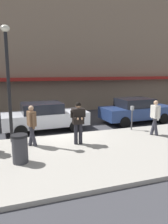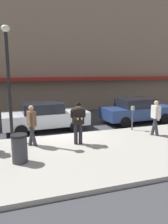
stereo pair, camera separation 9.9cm
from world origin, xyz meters
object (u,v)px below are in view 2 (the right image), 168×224
(pedestrian_dark_coat, at_px, (32,123))
(street_lamp_post, at_px, (8,72))
(man_texting_on_phone, at_px, (78,118))
(pedestrian_in_light_coat, at_px, (156,116))
(parked_sedan_mid, at_px, (45,116))
(parked_sedan_far, at_px, (137,110))
(trash_bin, at_px, (20,148))
(parking_meter, at_px, (132,114))

(pedestrian_dark_coat, xyz_separation_m, street_lamp_post, (-0.80, 0.84, 2.03))
(man_texting_on_phone, distance_m, pedestrian_in_light_coat, 3.87)
(parked_sedan_mid, relative_size, pedestrian_dark_coat, 2.69)
(parked_sedan_mid, height_order, pedestrian_in_light_coat, pedestrian_in_light_coat)
(parked_sedan_far, bearing_deg, street_lamp_post, -165.50)
(pedestrian_in_light_coat, distance_m, trash_bin, 6.44)
(pedestrian_in_light_coat, distance_m, street_lamp_post, 6.94)
(parked_sedan_mid, bearing_deg, parked_sedan_far, 0.73)
(trash_bin, bearing_deg, pedestrian_in_light_coat, 11.25)
(parking_meter, relative_size, trash_bin, 1.30)
(pedestrian_in_light_coat, relative_size, street_lamp_post, 0.35)
(parked_sedan_mid, relative_size, street_lamp_post, 0.94)
(parked_sedan_far, xyz_separation_m, parking_meter, (-1.44, -1.88, 0.18))
(parking_meter, bearing_deg, pedestrian_dark_coat, -170.34)
(street_lamp_post, relative_size, parking_meter, 3.84)
(parked_sedan_mid, height_order, street_lamp_post, street_lamp_post)
(parked_sedan_mid, distance_m, pedestrian_in_light_coat, 5.68)
(pedestrian_in_light_coat, xyz_separation_m, pedestrian_dark_coat, (-5.74, 0.33, 0.00))
(pedestrian_in_light_coat, xyz_separation_m, street_lamp_post, (-6.53, 1.17, 2.03))
(parked_sedan_mid, xyz_separation_m, trash_bin, (-1.50, -4.27, -0.16))
(pedestrian_in_light_coat, bearing_deg, trash_bin, -168.75)
(street_lamp_post, distance_m, parking_meter, 6.39)
(man_texting_on_phone, bearing_deg, pedestrian_in_light_coat, 0.83)
(pedestrian_in_light_coat, bearing_deg, parked_sedan_far, 73.54)
(man_texting_on_phone, xyz_separation_m, trash_bin, (-2.43, -1.20, -0.62))
(parked_sedan_far, height_order, man_texting_on_phone, man_texting_on_phone)
(parked_sedan_far, relative_size, street_lamp_post, 0.94)
(pedestrian_in_light_coat, bearing_deg, street_lamp_post, 169.87)
(parked_sedan_far, bearing_deg, parking_meter, -127.46)
(parked_sedan_mid, xyz_separation_m, parking_meter, (4.28, -1.80, 0.18))
(parked_sedan_far, bearing_deg, man_texting_on_phone, -146.63)
(parked_sedan_mid, relative_size, man_texting_on_phone, 2.54)
(pedestrian_dark_coat, distance_m, trash_bin, 1.75)
(pedestrian_in_light_coat, height_order, pedestrian_dark_coat, same)
(parked_sedan_mid, bearing_deg, pedestrian_dark_coat, -109.17)
(parked_sedan_mid, height_order, trash_bin, parked_sedan_mid)
(pedestrian_in_light_coat, relative_size, pedestrian_dark_coat, 1.00)
(pedestrian_in_light_coat, bearing_deg, parked_sedan_mid, 147.82)
(pedestrian_in_light_coat, relative_size, trash_bin, 1.74)
(man_texting_on_phone, distance_m, pedestrian_dark_coat, 1.91)
(parked_sedan_far, distance_m, pedestrian_dark_coat, 7.21)
(pedestrian_dark_coat, relative_size, trash_bin, 1.74)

